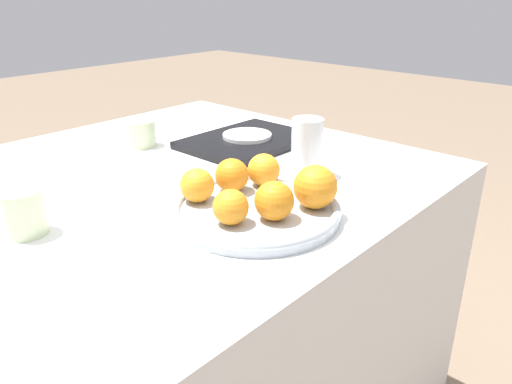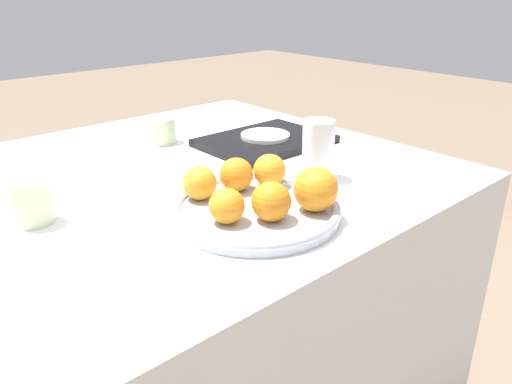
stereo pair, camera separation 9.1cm
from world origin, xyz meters
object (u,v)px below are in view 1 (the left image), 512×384
serving_tray (247,141)px  cup_0 (23,212)px  water_glass (307,147)px  orange_0 (274,201)px  orange_2 (232,175)px  orange_3 (197,185)px  side_plate (247,136)px  fruit_platter (256,210)px  cup_1 (140,133)px  orange_5 (231,207)px  orange_1 (315,187)px  orange_4 (264,170)px

serving_tray → cup_0: (-0.63, -0.07, 0.03)m
water_glass → cup_0: (-0.55, 0.19, -0.02)m
orange_0 → orange_2: (0.04, 0.14, -0.00)m
serving_tray → cup_0: 0.64m
orange_3 → side_plate: 0.43m
orange_0 → cup_0: size_ratio=0.87×
fruit_platter → cup_1: 0.53m
orange_0 → side_plate: bearing=48.5°
orange_5 → side_plate: orange_5 is taller
fruit_platter → orange_2: 0.10m
orange_5 → cup_1: bearing=69.7°
fruit_platter → orange_2: (0.03, 0.09, 0.04)m
side_plate → cup_1: bearing=134.1°
serving_tray → water_glass: bearing=-106.9°
orange_0 → serving_tray: 0.50m
orange_1 → orange_2: bearing=105.9°
fruit_platter → orange_4: bearing=33.9°
serving_tray → side_plate: 0.02m
fruit_platter → orange_3: 0.12m
side_plate → orange_1: bearing=-121.4°
orange_4 → orange_5: orange_4 is taller
orange_3 → side_plate: size_ratio=0.50×
fruit_platter → orange_1: size_ratio=3.88×
cup_0 → orange_1: bearing=-40.3°
cup_1 → orange_1: bearing=-94.3°
orange_2 → cup_1: bearing=77.9°
orange_0 → cup_0: (-0.30, 0.31, -0.01)m
orange_0 → water_glass: water_glass is taller
orange_1 → orange_5: (-0.15, 0.07, -0.01)m
orange_0 → cup_1: 0.59m
orange_0 → water_glass: bearing=25.2°
fruit_platter → orange_5: (-0.08, -0.01, 0.04)m
water_glass → side_plate: 0.27m
orange_4 → orange_2: bearing=158.7°
cup_1 → side_plate: bearing=-45.9°
orange_4 → side_plate: orange_4 is taller
orange_5 → cup_0: size_ratio=0.78×
cup_0 → side_plate: bearing=6.0°
orange_3 → serving_tray: size_ratio=0.20×
orange_2 → orange_1: bearing=-74.1°
orange_1 → orange_2: (-0.05, 0.17, -0.01)m
fruit_platter → orange_4: (0.09, 0.06, 0.04)m
orange_2 → orange_5: 0.14m
fruit_platter → orange_3: size_ratio=4.83×
side_plate → cup_0: 0.64m
serving_tray → cup_1: size_ratio=4.02×
orange_2 → orange_3: (-0.08, 0.01, -0.00)m
orange_0 → serving_tray: size_ratio=0.21×
orange_3 → water_glass: (0.29, -0.04, 0.01)m
serving_tray → orange_4: bearing=-131.2°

